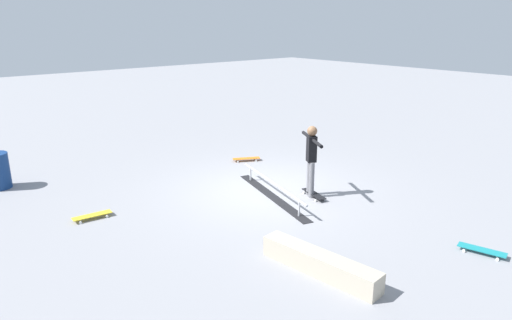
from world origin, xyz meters
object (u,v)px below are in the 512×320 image
at_px(grind_rail, 272,190).
at_px(loose_skateboard_yellow, 92,216).
at_px(skate_ledge, 319,263).
at_px(skater_main, 311,156).
at_px(loose_skateboard_orange, 246,159).
at_px(loose_skateboard_teal, 482,250).
at_px(skateboard_main, 314,194).

bearing_deg(grind_rail, loose_skateboard_yellow, 83.75).
distance_m(grind_rail, skate_ledge, 3.50).
bearing_deg(skate_ledge, skater_main, -43.88).
xyz_separation_m(skate_ledge, loose_skateboard_orange, (5.69, -3.05, -0.11)).
bearing_deg(loose_skateboard_teal, grind_rail, 177.67).
height_order(grind_rail, skateboard_main, grind_rail).
xyz_separation_m(loose_skateboard_orange, loose_skateboard_yellow, (-1.16, 5.07, 0.00)).
bearing_deg(loose_skateboard_yellow, skate_ledge, 118.99).
distance_m(loose_skateboard_teal, loose_skateboard_yellow, 7.60).
bearing_deg(loose_skateboard_orange, loose_skateboard_yellow, 40.61).
height_order(grind_rail, skater_main, skater_main).
distance_m(grind_rail, skateboard_main, 0.98).
height_order(skate_ledge, loose_skateboard_teal, skate_ledge).
height_order(skater_main, skateboard_main, skater_main).
xyz_separation_m(skater_main, loose_skateboard_orange, (3.17, -0.62, -0.91)).
distance_m(skateboard_main, loose_skateboard_yellow, 4.95).
distance_m(skate_ledge, skateboard_main, 3.45).
bearing_deg(loose_skateboard_orange, skateboard_main, 107.39).
height_order(loose_skateboard_orange, loose_skateboard_teal, same).
bearing_deg(grind_rail, loose_skateboard_orange, -11.59).
xyz_separation_m(skate_ledge, loose_skateboard_teal, (-1.41, -2.71, -0.11)).
bearing_deg(loose_skateboard_teal, skate_ledge, -132.38).
bearing_deg(loose_skateboard_yellow, loose_skateboard_orange, -162.22).
height_order(grind_rail, loose_skateboard_yellow, grind_rail).
xyz_separation_m(skateboard_main, loose_skateboard_teal, (-3.83, -0.26, 0.00)).
bearing_deg(loose_skateboard_orange, loose_skateboard_teal, 115.00).
xyz_separation_m(grind_rail, loose_skateboard_orange, (2.63, -1.34, -0.09)).
height_order(grind_rail, skate_ledge, grind_rail).
height_order(skater_main, loose_skateboard_teal, skater_main).
xyz_separation_m(grind_rail, loose_skateboard_teal, (-4.47, -1.00, -0.09)).
relative_size(grind_rail, skate_ledge, 1.50).
height_order(skate_ledge, skateboard_main, skate_ledge).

